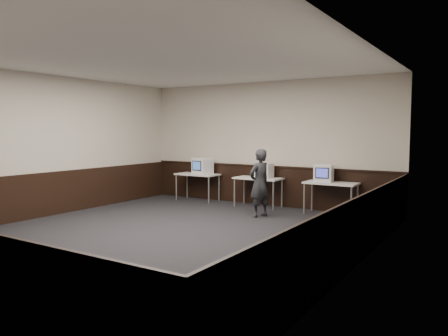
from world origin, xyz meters
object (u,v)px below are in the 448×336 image
(emac_center, at_px, (264,170))
(emac_right, at_px, (324,173))
(emac_left, at_px, (202,166))
(person, at_px, (259,183))
(desk_right, at_px, (331,185))
(desk_center, at_px, (258,180))
(desk_left, at_px, (197,176))

(emac_center, height_order, emac_right, emac_right)
(emac_left, height_order, person, person)
(desk_right, relative_size, person, 0.78)
(emac_left, xyz_separation_m, person, (2.37, -1.15, -0.21))
(desk_center, xyz_separation_m, emac_right, (1.72, -0.00, 0.28))
(desk_right, relative_size, emac_right, 2.44)
(emac_center, bearing_deg, desk_left, 177.81)
(desk_left, relative_size, emac_left, 2.30)
(desk_left, height_order, desk_center, same)
(emac_right, height_order, person, person)
(emac_right, distance_m, person, 1.58)
(emac_right, bearing_deg, person, -143.01)
(desk_center, relative_size, desk_right, 1.00)
(desk_left, height_order, desk_right, same)
(person, bearing_deg, desk_center, -131.28)
(emac_left, distance_m, person, 2.64)
(emac_center, distance_m, emac_right, 1.56)
(desk_left, height_order, emac_right, emac_right)
(desk_right, distance_m, emac_right, 0.33)
(desk_center, xyz_separation_m, desk_right, (1.90, 0.00, 0.00))
(emac_center, distance_m, person, 1.25)
(emac_left, bearing_deg, desk_center, 7.51)
(emac_left, distance_m, emac_center, 1.91)
(emac_right, bearing_deg, desk_center, 170.91)
(person, bearing_deg, emac_center, -138.37)
(desk_center, bearing_deg, emac_center, 4.14)
(desk_center, bearing_deg, desk_right, 0.00)
(desk_left, bearing_deg, desk_center, 0.00)
(desk_right, height_order, emac_right, emac_right)
(emac_center, relative_size, emac_right, 0.86)
(desk_right, relative_size, emac_left, 2.30)
(desk_center, xyz_separation_m, person, (0.63, -1.13, 0.09))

